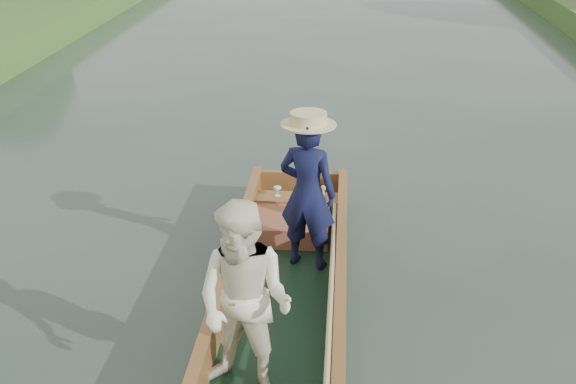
{
  "coord_description": "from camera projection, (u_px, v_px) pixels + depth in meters",
  "views": [
    {
      "loc": [
        0.48,
        -5.49,
        3.63
      ],
      "look_at": [
        0.0,
        0.6,
        0.95
      ],
      "focal_mm": 45.0,
      "sensor_mm": 36.0,
      "label": 1
    }
  ],
  "objects": [
    {
      "name": "ground",
      "position": [
        283.0,
        315.0,
        6.5
      ],
      "size": [
        120.0,
        120.0,
        0.0
      ],
      "primitive_type": "plane",
      "color": "#283D30",
      "rests_on": "ground"
    },
    {
      "name": "punt",
      "position": [
        278.0,
        271.0,
        6.2
      ],
      "size": [
        1.18,
        5.19,
        1.63
      ],
      "color": "black",
      "rests_on": "ground"
    }
  ]
}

